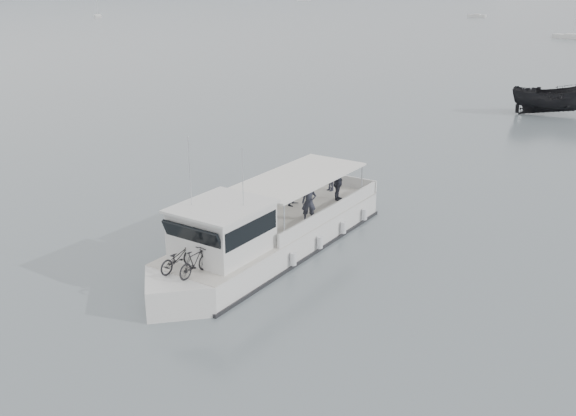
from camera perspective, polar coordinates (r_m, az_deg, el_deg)
ground at (r=26.32m, az=7.52°, el=-3.14°), size 1400.00×1400.00×0.00m
tour_boat at (r=24.45m, az=-2.42°, el=-2.54°), size 12.71×6.93×5.43m
dark_motorboat at (r=55.23m, az=22.35°, el=8.94°), size 6.26×5.76×2.39m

